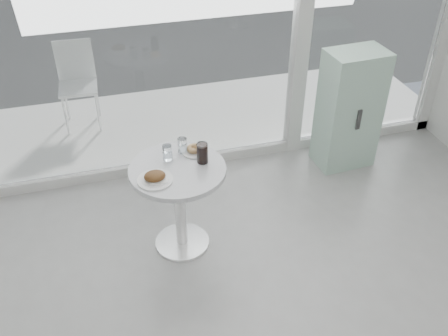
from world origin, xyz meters
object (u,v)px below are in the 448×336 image
object	(u,v)px
mint_cabinet	(349,110)
patio_chair	(77,79)
plate_donut	(195,150)
main_table	(179,191)
water_tumbler_b	(182,146)
water_tumbler_a	(167,153)
cola_glass	(202,153)
plate_fritter	(155,177)

from	to	relation	value
mint_cabinet	patio_chair	world-z (taller)	mint_cabinet
mint_cabinet	plate_donut	size ratio (longest dim) A/B	5.75
main_table	water_tumbler_b	size ratio (longest dim) A/B	6.51
water_tumbler_a	cola_glass	size ratio (longest dim) A/B	0.74
patio_chair	water_tumbler_a	world-z (taller)	patio_chair
main_table	water_tumbler_b	bearing A→B (deg)	67.15
water_tumbler_a	cola_glass	bearing A→B (deg)	-23.82
plate_donut	patio_chair	bearing A→B (deg)	112.76
main_table	cola_glass	size ratio (longest dim) A/B	4.80
mint_cabinet	patio_chair	xyz separation A→B (m)	(-2.46, 1.42, -0.02)
patio_chair	water_tumbler_a	size ratio (longest dim) A/B	7.68
patio_chair	plate_fritter	bearing A→B (deg)	-75.16
mint_cabinet	water_tumbler_a	distance (m)	1.95
main_table	plate_fritter	distance (m)	0.32
plate_donut	water_tumbler_b	size ratio (longest dim) A/B	1.73
water_tumbler_b	cola_glass	xyz separation A→B (m)	(0.11, -0.17, 0.03)
main_table	plate_donut	size ratio (longest dim) A/B	3.77
main_table	cola_glass	world-z (taller)	cola_glass
mint_cabinet	water_tumbler_a	world-z (taller)	mint_cabinet
cola_glass	main_table	bearing A→B (deg)	-173.30
main_table	patio_chair	xyz separation A→B (m)	(-0.66, 2.15, 0.02)
plate_donut	water_tumbler_a	distance (m)	0.22
main_table	plate_fritter	xyz separation A→B (m)	(-0.18, -0.11, 0.25)
patio_chair	plate_donut	distance (m)	2.16
main_table	mint_cabinet	world-z (taller)	mint_cabinet
patio_chair	plate_donut	size ratio (longest dim) A/B	4.47
plate_fritter	water_tumbler_a	distance (m)	0.27
plate_fritter	main_table	bearing A→B (deg)	30.66
main_table	plate_donut	distance (m)	0.34
water_tumbler_b	cola_glass	distance (m)	0.21
plate_donut	cola_glass	bearing A→B (deg)	-79.64
water_tumbler_a	cola_glass	world-z (taller)	cola_glass
patio_chair	cola_glass	distance (m)	2.31
main_table	plate_donut	bearing A→B (deg)	44.91
main_table	plate_donut	xyz separation A→B (m)	(0.17, 0.17, 0.24)
mint_cabinet	plate_fritter	size ratio (longest dim) A/B	4.58
mint_cabinet	plate_donut	world-z (taller)	mint_cabinet
main_table	plate_fritter	world-z (taller)	plate_fritter
main_table	water_tumbler_a	world-z (taller)	water_tumbler_a
patio_chair	mint_cabinet	bearing A→B (deg)	-27.35
water_tumbler_a	mint_cabinet	bearing A→B (deg)	18.01
mint_cabinet	plate_donut	distance (m)	1.73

